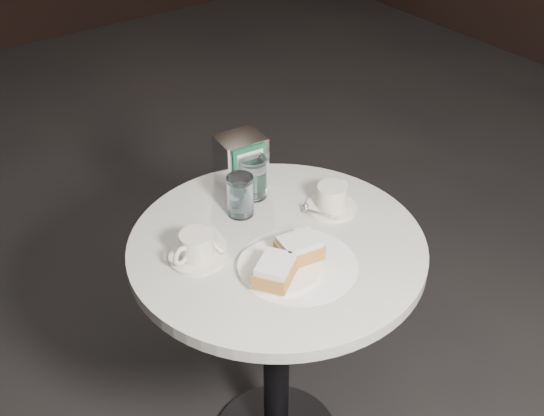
% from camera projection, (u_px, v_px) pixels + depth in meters
% --- Properties ---
extents(cafe_table, '(0.70, 0.70, 0.74)m').
position_uv_depth(cafe_table, '(277.00, 304.00, 1.71)').
color(cafe_table, black).
rests_on(cafe_table, ground).
extents(sugar_spill, '(0.29, 0.29, 0.00)m').
position_uv_depth(sugar_spill, '(297.00, 265.00, 1.52)').
color(sugar_spill, white).
rests_on(sugar_spill, cafe_table).
extents(beignet_plate, '(0.23, 0.23, 0.06)m').
position_uv_depth(beignet_plate, '(284.00, 262.00, 1.49)').
color(beignet_plate, white).
rests_on(beignet_plate, cafe_table).
extents(coffee_cup_left, '(0.16, 0.16, 0.07)m').
position_uv_depth(coffee_cup_left, '(196.00, 248.00, 1.52)').
color(coffee_cup_left, silver).
rests_on(coffee_cup_left, cafe_table).
extents(coffee_cup_right, '(0.16, 0.16, 0.07)m').
position_uv_depth(coffee_cup_right, '(332.00, 199.00, 1.69)').
color(coffee_cup_right, white).
rests_on(coffee_cup_right, cafe_table).
extents(water_glass_left, '(0.08, 0.08, 0.11)m').
position_uv_depth(water_glass_left, '(240.00, 196.00, 1.66)').
color(water_glass_left, white).
rests_on(water_glass_left, cafe_table).
extents(water_glass_right, '(0.08, 0.08, 0.11)m').
position_uv_depth(water_glass_right, '(253.00, 178.00, 1.72)').
color(water_glass_right, white).
rests_on(water_glass_right, cafe_table).
extents(napkin_dispenser, '(0.13, 0.11, 0.14)m').
position_uv_depth(napkin_dispenser, '(241.00, 160.00, 1.76)').
color(napkin_dispenser, white).
rests_on(napkin_dispenser, cafe_table).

